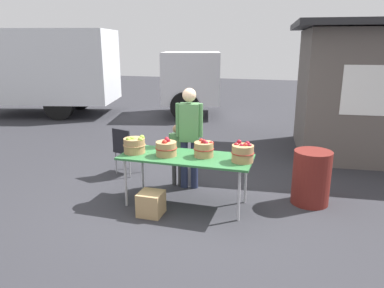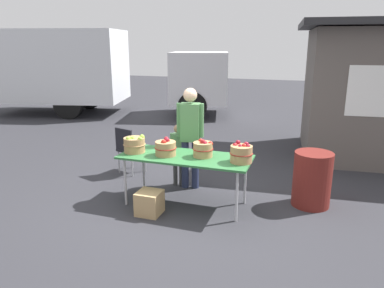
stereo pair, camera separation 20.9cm
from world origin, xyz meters
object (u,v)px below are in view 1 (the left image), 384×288
at_px(child_customer, 177,150).
at_px(folding_chair, 126,147).
at_px(apple_basket_red_0, 166,148).
at_px(vendor_adult, 189,131).
at_px(apple_basket_red_1, 204,149).
at_px(trash_barrel, 311,177).
at_px(apple_basket_red_2, 243,153).
at_px(market_table, 186,159).
at_px(produce_crate, 151,203).
at_px(box_truck, 82,69).
at_px(apple_basket_green_0, 134,145).

distance_m(child_customer, folding_chair, 1.09).
distance_m(apple_basket_red_0, vendor_adult, 0.71).
relative_size(apple_basket_red_1, trash_barrel, 0.37).
bearing_deg(apple_basket_red_2, trash_barrel, 31.90).
distance_m(market_table, child_customer, 0.77).
xyz_separation_m(folding_chair, produce_crate, (1.06, -1.39, -0.34)).
distance_m(apple_basket_red_2, vendor_adult, 1.17).
height_order(apple_basket_red_0, vendor_adult, vendor_adult).
bearing_deg(folding_chair, trash_barrel, -168.64).
bearing_deg(box_truck, folding_chair, -65.29).
distance_m(child_customer, produce_crate, 1.23).
bearing_deg(apple_basket_red_0, apple_basket_red_2, 1.68).
bearing_deg(trash_barrel, apple_basket_red_2, -148.10).
distance_m(apple_basket_red_2, child_customer, 1.40).
height_order(apple_basket_red_0, box_truck, box_truck).
relative_size(apple_basket_red_0, trash_barrel, 0.39).
bearing_deg(apple_basket_red_0, trash_barrel, 16.87).
height_order(vendor_adult, box_truck, box_truck).
distance_m(apple_basket_green_0, produce_crate, 0.91).
xyz_separation_m(apple_basket_green_0, child_customer, (0.41, 0.74, -0.26)).
height_order(child_customer, produce_crate, child_customer).
relative_size(market_table, trash_barrel, 2.35).
distance_m(apple_basket_red_1, folding_chair, 1.93).
xyz_separation_m(vendor_adult, folding_chair, (-1.28, 0.29, -0.46)).
bearing_deg(market_table, apple_basket_red_0, -168.83).
xyz_separation_m(apple_basket_red_0, produce_crate, (-0.09, -0.41, -0.70)).
relative_size(apple_basket_red_2, trash_barrel, 0.39).
distance_m(apple_basket_red_2, folding_chair, 2.47).
bearing_deg(apple_basket_red_0, produce_crate, -101.93).
xyz_separation_m(trash_barrel, produce_crate, (-2.13, -1.03, -0.24)).
height_order(apple_basket_green_0, apple_basket_red_1, apple_basket_green_0).
bearing_deg(box_truck, apple_basket_red_0, -63.27).
distance_m(apple_basket_red_1, vendor_adult, 0.71).
relative_size(child_customer, box_truck, 0.13).
relative_size(child_customer, folding_chair, 1.21).
distance_m(vendor_adult, box_truck, 7.45).
bearing_deg(vendor_adult, apple_basket_red_0, 67.70).
bearing_deg(vendor_adult, box_truck, -55.93).
height_order(market_table, apple_basket_red_2, apple_basket_red_2).
bearing_deg(apple_basket_red_2, folding_chair, 157.10).
bearing_deg(trash_barrel, child_customer, 177.04).
bearing_deg(box_truck, market_table, -61.48).
distance_m(apple_basket_red_0, child_customer, 0.78).
relative_size(apple_basket_red_1, child_customer, 0.28).
distance_m(apple_basket_green_0, child_customer, 0.88).
bearing_deg(trash_barrel, box_truck, 143.55).
xyz_separation_m(apple_basket_red_2, child_customer, (-1.19, 0.70, -0.26)).
relative_size(apple_basket_green_0, trash_barrel, 0.41).
relative_size(market_table, box_truck, 0.24).
height_order(apple_basket_red_1, folding_chair, apple_basket_red_1).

